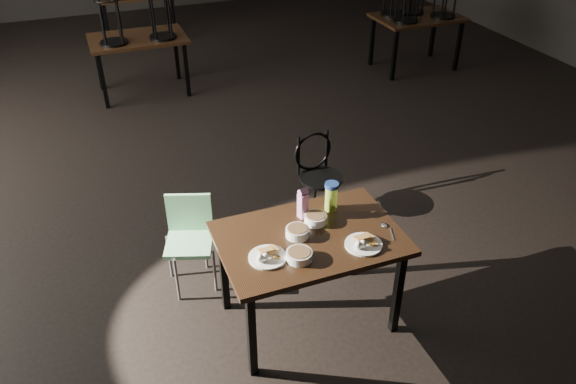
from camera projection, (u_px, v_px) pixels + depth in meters
name	position (u px, v px, depth m)	size (l,w,h in m)	color
main_table	(310.00, 245.00, 3.72)	(1.20, 0.80, 0.75)	black
plate_left	(267.00, 256.00, 3.47)	(0.24, 0.24, 0.08)	white
plate_right	(364.00, 243.00, 3.58)	(0.24, 0.24, 0.08)	white
bowl_near	(297.00, 232.00, 3.66)	(0.15, 0.15, 0.06)	white
bowl_far	(315.00, 218.00, 3.78)	(0.15, 0.15, 0.06)	white
bowl_big	(299.00, 255.00, 3.46)	(0.16, 0.16, 0.06)	white
juice_carton	(303.00, 204.00, 3.79)	(0.07, 0.07, 0.23)	#8D196C
water_bottle	(331.00, 196.00, 3.87)	(0.11, 0.11, 0.21)	#ACDB40
spoon	(385.00, 226.00, 3.75)	(0.06, 0.20, 0.01)	silver
bentwood_chair	(318.00, 170.00, 4.91)	(0.39, 0.38, 0.79)	black
school_chair	(189.00, 234.00, 4.20)	(0.43, 0.43, 0.73)	#7ABE89
bg_table_left	(138.00, 38.00, 7.06)	(1.20, 0.80, 1.48)	black
bg_table_right	(417.00, 13.00, 7.83)	(1.20, 0.80, 1.48)	black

